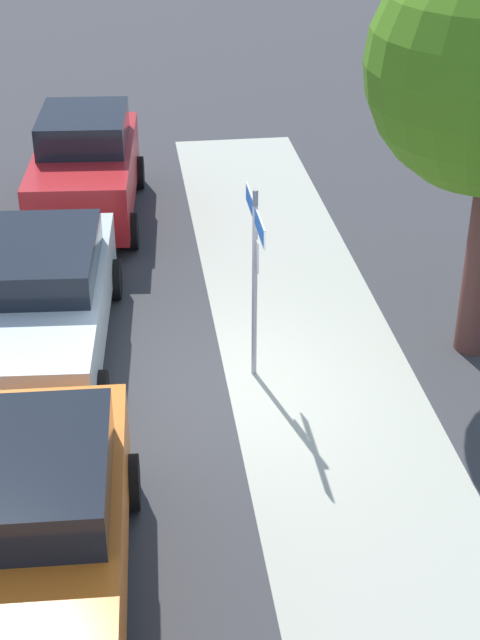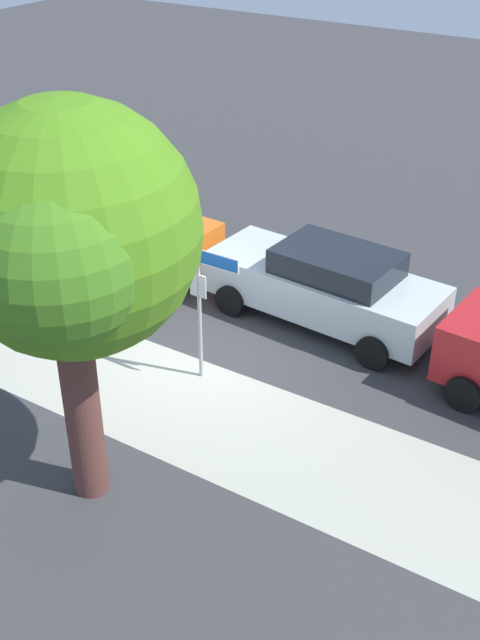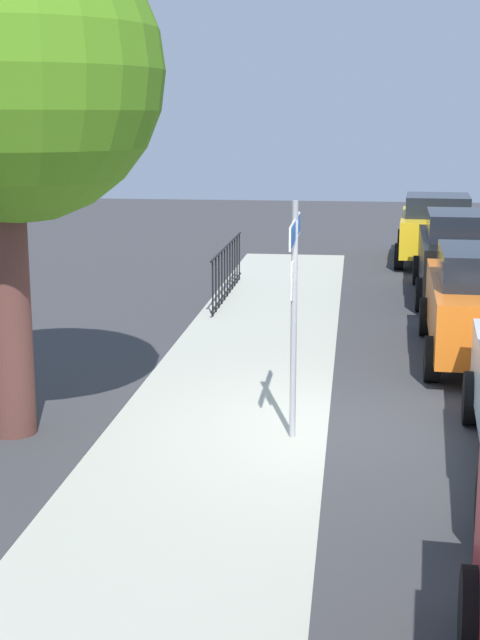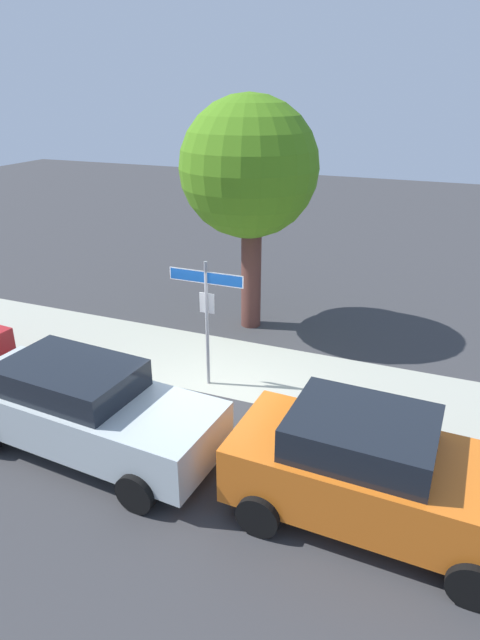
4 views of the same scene
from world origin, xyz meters
The scene contains 6 objects.
ground_plane centered at (0.00, 0.00, 0.00)m, with size 60.00×60.00×0.00m, color #38383A.
sidewalk_strip centered at (2.00, 1.30, 0.00)m, with size 24.00×2.60×0.00m, color #ABAC9A.
street_sign centered at (-0.27, 0.40, 1.91)m, with size 1.58×0.07×2.71m.
car_red centered at (-6.05, -1.90, 0.96)m, with size 4.28×2.23×1.93m.
car_silver centered at (-1.25, -2.43, 0.83)m, with size 4.81×2.19×1.61m.
car_orange centered at (3.55, -2.31, 0.87)m, with size 4.18×2.14×1.71m.
Camera 1 is at (10.48, -1.21, 7.11)m, focal length 52.62 mm.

